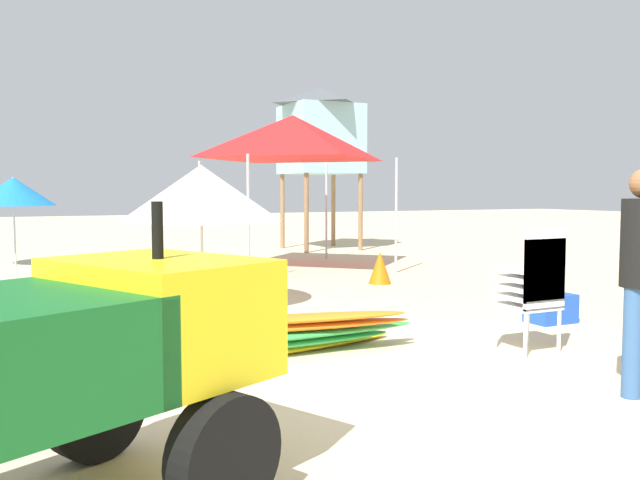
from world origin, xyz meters
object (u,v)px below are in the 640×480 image
at_px(traffic_cone_near, 380,267).
at_px(utility_cart, 7,368).
at_px(stacked_plastic_chairs, 535,281).
at_px(traffic_cone_far, 537,273).
at_px(popup_canopy, 293,137).
at_px(cooler_box, 551,308).
at_px(lifeguard_tower, 321,131).
at_px(surfboard_pile, 293,334).
at_px(beach_umbrella_left, 13,191).
at_px(beach_umbrella_far, 201,193).

bearing_deg(traffic_cone_near, utility_cart, -131.83).
xyz_separation_m(stacked_plastic_chairs, traffic_cone_far, (3.18, 3.27, -0.46)).
distance_m(popup_canopy, cooler_box, 6.91).
bearing_deg(lifeguard_tower, traffic_cone_far, -90.29).
bearing_deg(cooler_box, popup_canopy, 94.39).
relative_size(surfboard_pile, beach_umbrella_left, 1.47).
distance_m(lifeguard_tower, traffic_cone_near, 7.37).
xyz_separation_m(popup_canopy, traffic_cone_near, (0.40, -2.70, -2.34)).
distance_m(stacked_plastic_chairs, traffic_cone_far, 4.59).
height_order(beach_umbrella_far, cooler_box, beach_umbrella_far).
xyz_separation_m(traffic_cone_near, traffic_cone_far, (2.01, -1.53, -0.03)).
distance_m(traffic_cone_near, traffic_cone_far, 2.53).
bearing_deg(surfboard_pile, beach_umbrella_far, 90.66).
xyz_separation_m(stacked_plastic_chairs, surfboard_pile, (-2.11, 0.94, -0.50)).
bearing_deg(traffic_cone_far, cooler_box, -130.83).
height_order(stacked_plastic_chairs, beach_umbrella_left, beach_umbrella_left).
xyz_separation_m(utility_cart, popup_canopy, (5.36, 9.14, 1.83)).
height_order(stacked_plastic_chairs, lifeguard_tower, lifeguard_tower).
distance_m(stacked_plastic_chairs, lifeguard_tower, 11.97).
bearing_deg(beach_umbrella_far, lifeguard_tower, 53.96).
xyz_separation_m(surfboard_pile, traffic_cone_far, (5.29, 2.33, 0.04)).
bearing_deg(utility_cart, traffic_cone_far, 32.30).
bearing_deg(traffic_cone_near, traffic_cone_far, -37.17).
bearing_deg(stacked_plastic_chairs, traffic_cone_near, 76.28).
xyz_separation_m(popup_canopy, lifeguard_tower, (2.46, 3.77, 0.52)).
relative_size(utility_cart, traffic_cone_far, 5.89).
bearing_deg(utility_cart, surfboard_pile, 46.15).
distance_m(beach_umbrella_left, cooler_box, 10.99).
bearing_deg(stacked_plastic_chairs, traffic_cone_far, 45.79).
xyz_separation_m(surfboard_pile, beach_umbrella_left, (-2.14, 9.52, 1.34)).
height_order(surfboard_pile, beach_umbrella_left, beach_umbrella_left).
bearing_deg(stacked_plastic_chairs, utility_cart, -160.30).
bearing_deg(popup_canopy, beach_umbrella_far, -128.93).
height_order(surfboard_pile, popup_canopy, popup_canopy).
xyz_separation_m(beach_umbrella_left, cooler_box, (5.51, -9.41, -1.37)).
bearing_deg(beach_umbrella_left, traffic_cone_far, -44.04).
height_order(utility_cart, popup_canopy, popup_canopy).
bearing_deg(traffic_cone_near, surfboard_pile, -130.39).
bearing_deg(beach_umbrella_far, stacked_plastic_chairs, -61.21).
bearing_deg(stacked_plastic_chairs, beach_umbrella_left, 112.11).
distance_m(lifeguard_tower, beach_umbrella_far, 9.26).
bearing_deg(surfboard_pile, popup_canopy, 66.31).
bearing_deg(stacked_plastic_chairs, surfboard_pile, 155.85).
xyz_separation_m(stacked_plastic_chairs, popup_canopy, (0.77, 7.50, 1.92)).
height_order(popup_canopy, lifeguard_tower, lifeguard_tower).
distance_m(surfboard_pile, popup_canopy, 7.55).
relative_size(beach_umbrella_far, traffic_cone_near, 3.90).
bearing_deg(surfboard_pile, traffic_cone_far, 23.74).
bearing_deg(lifeguard_tower, beach_umbrella_left, -173.82).
height_order(utility_cart, traffic_cone_far, utility_cart).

